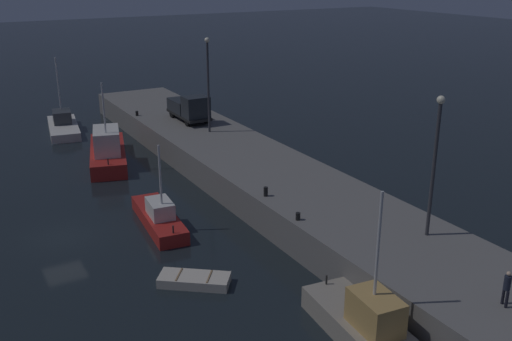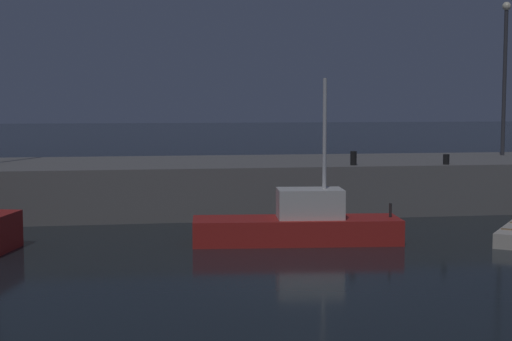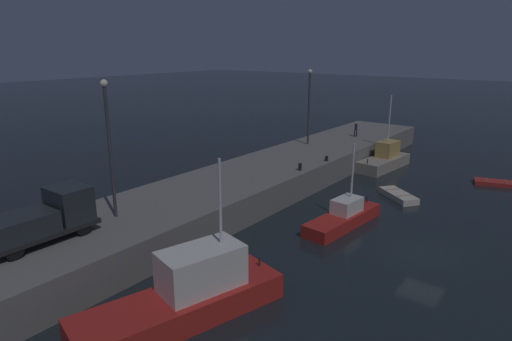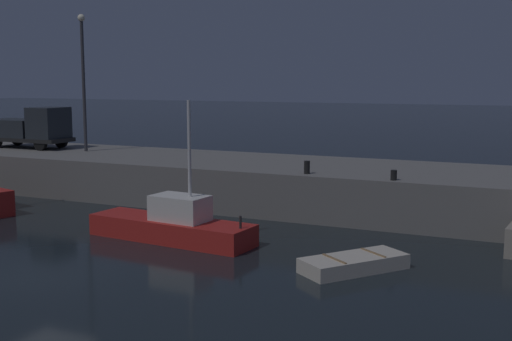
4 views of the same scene
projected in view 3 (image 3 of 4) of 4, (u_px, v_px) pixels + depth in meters
The scene contains 13 objects.
ground_plane at pixel (424, 256), 27.05m from camera, with size 320.00×320.00×0.00m, color black.
pier_quay at pixel (233, 191), 35.68m from camera, with size 63.89×7.94×2.25m.
fishing_trawler_red at pixel (188, 295), 20.65m from camera, with size 10.45×5.45×7.46m.
fishing_boat_blue at pixel (384, 159), 46.31m from camera, with size 7.57×3.19×7.62m.
fishing_boat_white at pixel (344, 217), 31.45m from camera, with size 7.51×2.60×5.86m.
rowboat_white_mid at pixel (398, 196), 37.12m from camera, with size 3.52×3.96×0.56m.
dinghy_red_small at pixel (496, 183), 40.78m from camera, with size 2.53×3.95×0.42m.
lamp_post_west at pixel (109, 140), 25.94m from camera, with size 0.44×0.44×8.32m.
lamp_post_east at pixel (309, 101), 46.12m from camera, with size 0.44×0.44×7.85m.
utility_truck at pixel (44, 218), 23.54m from camera, with size 5.85×2.26×2.66m.
dockworker at pixel (356, 128), 51.07m from camera, with size 0.42×0.41×1.69m.
bollard_west at pixel (327, 159), 40.33m from camera, with size 0.28×0.28×0.45m, color black.
bollard_central at pixel (300, 167), 37.27m from camera, with size 0.28×0.28×0.61m, color black.
Camera 3 is at (-25.83, -6.72, 12.37)m, focal length 30.97 mm.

